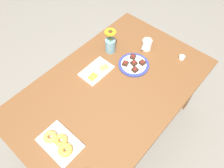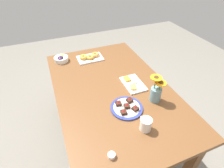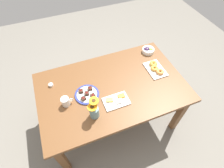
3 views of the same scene
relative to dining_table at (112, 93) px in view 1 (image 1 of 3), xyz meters
The scene contains 8 objects.
ground_plane 0.65m from the dining_table, ahead, with size 6.00×6.00×0.00m, color slate.
dining_table is the anchor object (origin of this frame).
coffee_mug 0.53m from the dining_table, behind, with size 0.12×0.08×0.10m.
cheese_platter 0.22m from the dining_table, 98.53° to the right, with size 0.26×0.17×0.03m.
croissant_platter 0.58m from the dining_table, ahead, with size 0.19×0.28×0.05m.
jam_cup_honey 0.67m from the dining_table, 158.03° to the left, with size 0.05×0.05×0.03m.
dessert_plate 0.30m from the dining_table, behind, with size 0.26×0.26×0.05m.
flower_vase 0.43m from the dining_table, 136.43° to the right, with size 0.12×0.12×0.24m.
Camera 1 is at (0.73, 0.64, 2.13)m, focal length 35.00 mm.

